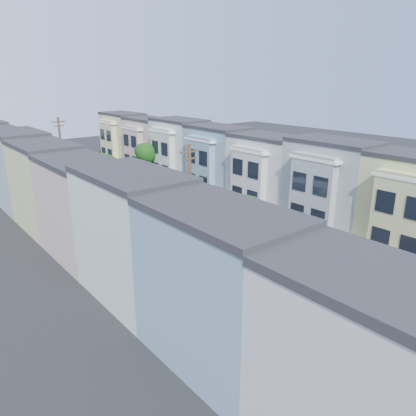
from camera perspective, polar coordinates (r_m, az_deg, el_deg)
ground at (r=34.54m, az=8.10°, el=-7.33°), size 160.00×160.00×0.00m
road_slab at (r=45.24m, az=-5.87°, el=-1.02°), size 12.00×70.00×0.02m
curb_left at (r=42.43m, az=-12.71°, el=-2.59°), size 0.30×70.00×0.15m
curb_right at (r=48.60m, az=0.08°, el=0.51°), size 0.30×70.00×0.15m
sidewalk_left at (r=41.92m, az=-14.29°, el=-2.97°), size 2.60×70.00×0.15m
sidewalk_right at (r=49.40m, az=1.25°, el=0.79°), size 2.60×70.00×0.15m
centerline at (r=45.24m, az=-5.87°, el=-1.03°), size 0.12×70.00×0.01m
townhouse_row_left at (r=40.66m, az=-19.12°, el=-4.21°), size 5.00×70.00×8.50m
townhouse_row_right at (r=51.86m, az=4.46°, el=1.49°), size 5.00×70.00×8.50m
tree_a at (r=21.29m, az=22.20°, el=-11.14°), size 4.70×4.70×7.14m
tree_b at (r=26.14m, az=4.58°, el=-3.28°), size 4.70×4.70×7.57m
tree_c at (r=33.45m, az=-6.74°, el=0.52°), size 4.60×4.60×7.01m
tree_d at (r=42.89m, az=-14.82°, el=4.32°), size 4.70×4.70×7.35m
tree_e at (r=56.34m, az=-21.12°, el=6.74°), size 4.70×4.70×7.22m
tree_far_r at (r=60.79m, az=-8.77°, el=7.52°), size 3.10×3.10×5.45m
utility_pole_near at (r=30.06m, az=-2.53°, el=-0.47°), size 1.60×0.26×10.00m
utility_pole_far at (r=52.66m, az=-19.79°, el=6.51°), size 1.60×0.26×10.00m
fedex_truck at (r=39.70m, az=1.45°, el=-0.94°), size 2.58×6.70×3.21m
lead_sedan at (r=48.24m, az=-5.94°, el=0.96°), size 1.51×3.88×1.26m
parked_left_b at (r=26.27m, az=14.41°, el=-14.94°), size 2.08×4.28×1.25m
parked_left_c at (r=32.44m, az=-0.30°, el=-7.54°), size 2.05×4.61×1.37m
parked_left_d at (r=40.36m, az=-9.53°, el=-2.44°), size 1.89×4.71×1.51m
parked_right_a at (r=33.99m, az=23.84°, el=-7.88°), size 2.03×4.52×1.43m
parked_right_b at (r=37.05m, az=14.84°, el=-4.86°), size 1.39×3.94×1.31m
parked_right_c at (r=51.26m, az=-4.16°, el=2.18°), size 1.97×4.65×1.51m
parked_right_d at (r=59.80m, az=-9.87°, el=4.12°), size 1.54×3.86×1.24m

